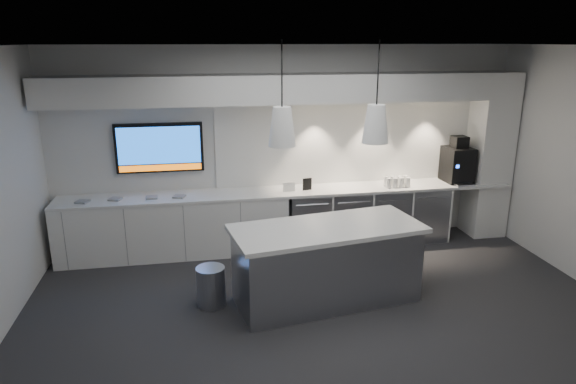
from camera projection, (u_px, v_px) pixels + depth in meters
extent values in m
plane|color=#2C2B2E|center=(326.00, 318.00, 5.88)|extent=(7.00, 7.00, 0.00)
plane|color=black|center=(333.00, 46.00, 5.03)|extent=(7.00, 7.00, 0.00)
plane|color=white|center=(288.00, 146.00, 7.82)|extent=(7.00, 0.00, 7.00)
plane|color=white|center=(434.00, 309.00, 3.10)|extent=(7.00, 0.00, 7.00)
cube|color=white|center=(292.00, 191.00, 7.69)|extent=(6.80, 0.65, 0.04)
cube|color=white|center=(174.00, 227.00, 7.52)|extent=(3.30, 0.63, 0.86)
cube|color=#9C9EA4|center=(308.00, 219.00, 7.86)|extent=(0.60, 0.61, 0.85)
cube|color=#9C9EA4|center=(347.00, 217.00, 7.97)|extent=(0.60, 0.61, 0.85)
cube|color=#9C9EA4|center=(386.00, 214.00, 8.07)|extent=(0.60, 0.61, 0.85)
cube|color=#9C9EA4|center=(423.00, 212.00, 8.18)|extent=(0.60, 0.61, 0.85)
cube|color=white|center=(364.00, 141.00, 7.99)|extent=(4.60, 0.03, 1.30)
cube|color=white|center=(292.00, 88.00, 7.28)|extent=(6.90, 0.60, 0.40)
cube|color=white|center=(489.00, 155.00, 8.14)|extent=(0.55, 0.55, 2.60)
cube|color=black|center=(159.00, 148.00, 7.43)|extent=(1.25, 0.06, 0.72)
cube|color=#134BB2|center=(159.00, 145.00, 7.38)|extent=(1.17, 0.00, 0.54)
cube|color=orange|center=(161.00, 168.00, 7.48)|extent=(1.17, 0.00, 0.09)
cube|color=#9C9EA4|center=(326.00, 266.00, 6.17)|extent=(2.25, 1.19, 0.90)
cube|color=white|center=(327.00, 229.00, 6.04)|extent=(2.38, 1.31, 0.05)
cylinder|color=#9C9EA4|center=(211.00, 286.00, 6.11)|extent=(0.45, 0.45, 0.48)
cube|color=black|center=(457.00, 164.00, 8.09)|extent=(0.41, 0.46, 0.55)
cube|color=black|center=(460.00, 142.00, 7.98)|extent=(0.22, 0.22, 0.18)
cube|color=#9C9EA4|center=(463.00, 184.00, 7.93)|extent=(0.30, 0.21, 0.03)
cube|color=black|center=(307.00, 184.00, 7.66)|extent=(0.14, 0.05, 0.18)
cube|color=white|center=(289.00, 187.00, 7.59)|extent=(0.18, 0.02, 0.14)
cube|color=gray|center=(82.00, 202.00, 7.09)|extent=(0.20, 0.20, 0.02)
cube|color=gray|center=(115.00, 199.00, 7.21)|extent=(0.20, 0.20, 0.02)
cube|color=gray|center=(152.00, 197.00, 7.28)|extent=(0.17, 0.17, 0.02)
cube|color=gray|center=(179.00, 196.00, 7.32)|extent=(0.20, 0.20, 0.02)
cone|color=white|center=(282.00, 127.00, 5.60)|extent=(0.30, 0.30, 0.43)
cylinder|color=black|center=(282.00, 74.00, 5.44)|extent=(0.02, 0.02, 0.70)
cone|color=white|center=(376.00, 124.00, 5.78)|extent=(0.30, 0.30, 0.43)
cylinder|color=black|center=(378.00, 72.00, 5.62)|extent=(0.02, 0.02, 0.70)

